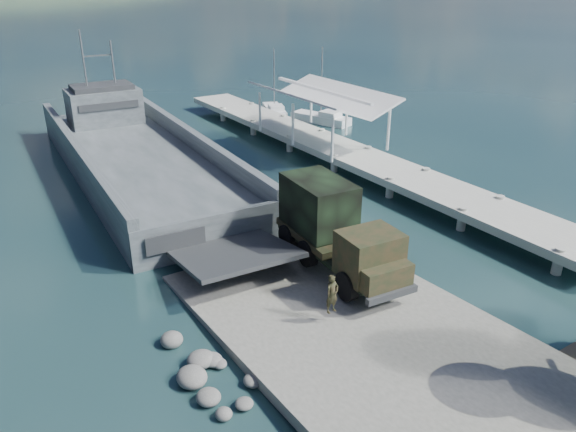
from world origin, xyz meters
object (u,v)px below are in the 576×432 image
object	(u,v)px
military_truck	(334,228)
sailboat_near	(322,119)
landing_craft	(139,164)
pier	(329,138)
sailboat_far	(275,111)
soldier	(332,302)

from	to	relation	value
military_truck	sailboat_near	xyz separation A→B (m)	(16.85, 24.08, -2.04)
landing_craft	sailboat_near	world-z (taller)	landing_craft
pier	sailboat_far	xyz separation A→B (m)	(3.96, 14.62, -1.24)
soldier	landing_craft	bearing A→B (deg)	83.86
pier	soldier	xyz separation A→B (m)	(-13.67, -18.54, -0.26)
landing_craft	soldier	xyz separation A→B (m)	(0.15, -22.90, 0.51)
sailboat_far	sailboat_near	bearing A→B (deg)	-47.12
landing_craft	military_truck	xyz separation A→B (m)	(3.06, -19.13, 1.61)
pier	sailboat_far	world-z (taller)	sailboat_far
sailboat_near	sailboat_far	world-z (taller)	sailboat_near
soldier	sailboat_far	distance (m)	37.56
pier	sailboat_far	size ratio (longest dim) A/B	6.54
military_truck	landing_craft	bearing A→B (deg)	104.00
pier	military_truck	size ratio (longest dim) A/B	5.13
landing_craft	sailboat_far	size ratio (longest dim) A/B	5.10
pier	soldier	distance (m)	23.03
military_truck	sailboat_far	bearing A→B (deg)	68.30
pier	sailboat_near	size ratio (longest dim) A/B	6.02
landing_craft	sailboat_near	distance (m)	20.52
sailboat_near	military_truck	bearing A→B (deg)	-144.22
soldier	sailboat_near	distance (m)	34.16
sailboat_near	sailboat_far	distance (m)	5.72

